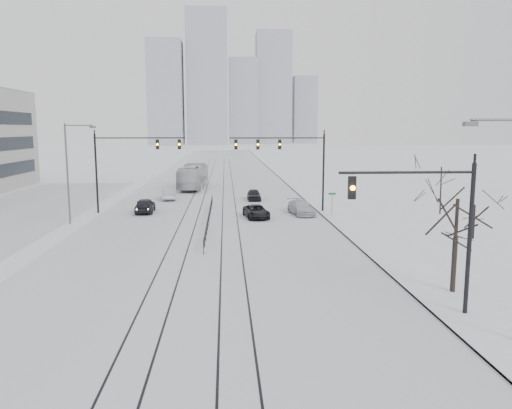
# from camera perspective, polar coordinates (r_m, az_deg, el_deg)

# --- Properties ---
(ground) EXTENTS (500.00, 500.00, 0.00)m
(ground) POSITION_cam_1_polar(r_m,az_deg,el_deg) (17.42, -8.67, -20.55)
(ground) COLOR white
(ground) RESTS_ON ground
(road) EXTENTS (22.00, 260.00, 0.02)m
(road) POSITION_cam_1_polar(r_m,az_deg,el_deg) (75.64, -4.66, 2.15)
(road) COLOR silver
(road) RESTS_ON ground
(sidewalk_east) EXTENTS (5.00, 260.00, 0.16)m
(sidewalk_east) POSITION_cam_1_polar(r_m,az_deg,el_deg) (76.56, 5.50, 2.27)
(sidewalk_east) COLOR white
(sidewalk_east) RESTS_ON ground
(curb) EXTENTS (0.10, 260.00, 0.12)m
(curb) POSITION_cam_1_polar(r_m,az_deg,el_deg) (76.21, 3.68, 2.25)
(curb) COLOR gray
(curb) RESTS_ON ground
(parking_strip) EXTENTS (14.00, 60.00, 0.03)m
(parking_strip) POSITION_cam_1_polar(r_m,az_deg,el_deg) (55.23, -26.42, -1.11)
(parking_strip) COLOR silver
(parking_strip) RESTS_ON ground
(tram_rails) EXTENTS (5.30, 180.00, 0.01)m
(tram_rails) POSITION_cam_1_polar(r_m,az_deg,el_deg) (55.81, -5.05, -0.13)
(tram_rails) COLOR black
(tram_rails) RESTS_ON ground
(skyline) EXTENTS (96.00, 48.00, 72.00)m
(skyline) POSITION_cam_1_polar(r_m,az_deg,el_deg) (289.65, -2.89, 12.97)
(skyline) COLOR #9BA0AB
(skyline) RESTS_ON ground
(traffic_mast_near) EXTENTS (6.10, 0.37, 7.00)m
(traffic_mast_near) POSITION_cam_1_polar(r_m,az_deg,el_deg) (23.41, 19.84, -1.49)
(traffic_mast_near) COLOR black
(traffic_mast_near) RESTS_ON ground
(traffic_mast_ne) EXTENTS (9.60, 0.37, 8.00)m
(traffic_mast_ne) POSITION_cam_1_polar(r_m,az_deg,el_deg) (50.65, 4.02, 5.52)
(traffic_mast_ne) COLOR black
(traffic_mast_ne) RESTS_ON ground
(traffic_mast_nw) EXTENTS (9.10, 0.37, 8.00)m
(traffic_mast_nw) POSITION_cam_1_polar(r_m,az_deg,el_deg) (52.20, -14.68, 5.15)
(traffic_mast_nw) COLOR black
(traffic_mast_nw) RESTS_ON ground
(street_light_west) EXTENTS (2.73, 0.25, 9.00)m
(street_light_west) POSITION_cam_1_polar(r_m,az_deg,el_deg) (47.30, -20.44, 4.12)
(street_light_west) COLOR #595B60
(street_light_west) RESTS_ON ground
(bare_tree) EXTENTS (4.40, 4.40, 6.10)m
(bare_tree) POSITION_cam_1_polar(r_m,az_deg,el_deg) (27.11, 22.02, -0.45)
(bare_tree) COLOR black
(bare_tree) RESTS_ON ground
(median_fence) EXTENTS (0.06, 24.00, 1.00)m
(median_fence) POSITION_cam_1_polar(r_m,az_deg,el_deg) (45.87, -5.38, -1.40)
(median_fence) COLOR black
(median_fence) RESTS_ON ground
(street_sign) EXTENTS (0.70, 0.06, 2.40)m
(street_sign) POSITION_cam_1_polar(r_m,az_deg,el_deg) (48.74, 8.68, 0.41)
(street_sign) COLOR #595B60
(street_sign) RESTS_ON ground
(sedan_sb_inner) EXTENTS (1.94, 4.52, 1.52)m
(sedan_sb_inner) POSITION_cam_1_polar(r_m,az_deg,el_deg) (52.14, -12.56, -0.10)
(sedan_sb_inner) COLOR black
(sedan_sb_inner) RESTS_ON ground
(sedan_sb_outer) EXTENTS (2.13, 4.73, 1.51)m
(sedan_sb_outer) POSITION_cam_1_polar(r_m,az_deg,el_deg) (61.35, -9.93, 1.25)
(sedan_sb_outer) COLOR silver
(sedan_sb_outer) RESTS_ON ground
(sedan_nb_front) EXTENTS (2.65, 4.71, 1.24)m
(sedan_nb_front) POSITION_cam_1_polar(r_m,az_deg,el_deg) (47.88, 0.03, -0.83)
(sedan_nb_front) COLOR black
(sedan_nb_front) RESTS_ON ground
(sedan_nb_right) EXTENTS (2.61, 4.99, 1.38)m
(sedan_nb_right) POSITION_cam_1_polar(r_m,az_deg,el_deg) (50.01, 5.19, -0.38)
(sedan_nb_right) COLOR silver
(sedan_nb_right) RESTS_ON ground
(sedan_nb_far) EXTENTS (1.59, 3.87, 1.31)m
(sedan_nb_far) POSITION_cam_1_polar(r_m,az_deg,el_deg) (59.99, -0.23, 1.12)
(sedan_nb_far) COLOR black
(sedan_nb_far) RESTS_ON ground
(box_truck) EXTENTS (3.80, 12.50, 3.43)m
(box_truck) POSITION_cam_1_polar(r_m,az_deg,el_deg) (72.23, -7.18, 3.17)
(box_truck) COLOR #BBBDBF
(box_truck) RESTS_ON ground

